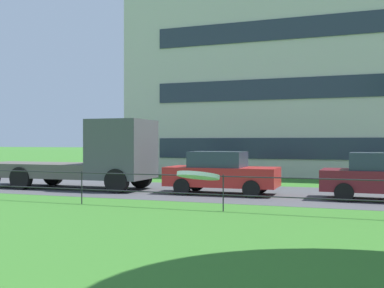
# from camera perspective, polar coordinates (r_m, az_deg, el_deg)

# --- Properties ---
(street_strip) EXTENTS (80.00, 6.12, 0.01)m
(street_strip) POSITION_cam_1_polar(r_m,az_deg,el_deg) (17.21, 8.08, -6.02)
(street_strip) COLOR #4C4C51
(street_strip) RESTS_ON ground
(park_fence) EXTENTS (35.69, 0.04, 1.00)m
(park_fence) POSITION_cam_1_polar(r_m,az_deg,el_deg) (12.71, 3.83, -5.21)
(park_fence) COLOR #232328
(park_fence) RESTS_ON ground
(frisbee) EXTENTS (0.31, 0.31, 0.08)m
(frisbee) POSITION_cam_1_polar(r_m,az_deg,el_deg) (2.93, 0.78, -3.88)
(frisbee) COLOR white
(flatbed_truck_far_right) EXTENTS (7.35, 2.57, 2.75)m
(flatbed_truck_far_right) POSITION_cam_1_polar(r_m,az_deg,el_deg) (19.14, -12.45, -1.75)
(flatbed_truck_far_right) COLOR #4C4C51
(flatbed_truck_far_right) RESTS_ON ground
(car_red_center) EXTENTS (4.03, 1.87, 1.54)m
(car_red_center) POSITION_cam_1_polar(r_m,az_deg,el_deg) (16.88, 3.56, -3.51)
(car_red_center) COLOR red
(car_red_center) RESTS_ON ground
(apartment_building_background) EXTENTS (29.13, 15.54, 15.90)m
(apartment_building_background) POSITION_cam_1_polar(r_m,az_deg,el_deg) (32.63, 22.36, 10.94)
(apartment_building_background) COLOR beige
(apartment_building_background) RESTS_ON ground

